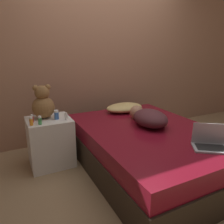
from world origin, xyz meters
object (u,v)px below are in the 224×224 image
at_px(person_lying, 148,117).
at_px(teddy_bear, 43,104).
at_px(laptop, 210,142).
at_px(bottle_green, 40,120).
at_px(bottle_orange, 31,121).
at_px(bottle_blue, 56,115).
at_px(pillow, 124,108).
at_px(bottle_red, 32,119).
at_px(bottle_white, 66,116).

distance_m(person_lying, teddy_bear, 1.25).
relative_size(person_lying, laptop, 1.73).
distance_m(bottle_green, bottle_orange, 0.09).
bearing_deg(teddy_bear, bottle_blue, -43.82).
bearing_deg(laptop, pillow, 129.41).
bearing_deg(pillow, person_lying, -93.11).
bearing_deg(bottle_red, bottle_orange, -103.66).
height_order(person_lying, bottle_red, person_lying).
relative_size(laptop, teddy_bear, 0.93).
distance_m(person_lying, bottle_orange, 1.32).
distance_m(laptop, teddy_bear, 1.83).
bearing_deg(pillow, bottle_blue, -170.04).
bearing_deg(bottle_white, bottle_blue, 142.19).
height_order(bottle_red, bottle_green, bottle_green).
distance_m(pillow, teddy_bear, 1.15).
height_order(bottle_blue, bottle_orange, bottle_blue).
xyz_separation_m(teddy_bear, bottle_red, (-0.15, -0.11, -0.13)).
relative_size(pillow, bottle_white, 6.52).
relative_size(bottle_red, bottle_orange, 0.95).
bearing_deg(person_lying, bottle_white, 158.81).
bearing_deg(bottle_white, teddy_bear, 138.65).
distance_m(bottle_red, bottle_blue, 0.27).
bearing_deg(person_lying, bottle_blue, 157.25).
relative_size(teddy_bear, bottle_orange, 4.22).
xyz_separation_m(bottle_red, bottle_blue, (0.27, -0.00, 0.01)).
height_order(pillow, bottle_orange, bottle_orange).
bearing_deg(bottle_white, bottle_red, 168.05).
relative_size(pillow, laptop, 1.48).
relative_size(person_lying, bottle_green, 6.83).
bearing_deg(bottle_orange, bottle_white, 2.65).
bearing_deg(bottle_green, person_lying, -16.74).
relative_size(teddy_bear, bottle_green, 4.23).
bearing_deg(bottle_blue, bottle_green, -154.27).
bearing_deg(bottle_red, laptop, -41.09).
height_order(pillow, person_lying, person_lying).
bearing_deg(person_lying, laptop, -76.94).
distance_m(teddy_bear, bottle_red, 0.22).
height_order(bottle_white, bottle_red, bottle_red).
distance_m(laptop, bottle_green, 1.73).
xyz_separation_m(bottle_blue, bottle_orange, (-0.29, -0.09, -0.01)).
distance_m(bottle_white, bottle_green, 0.30).
xyz_separation_m(teddy_bear, bottle_green, (-0.08, -0.21, -0.13)).
relative_size(laptop, bottle_red, 4.12).
xyz_separation_m(pillow, laptop, (0.11, -1.38, -0.01)).
xyz_separation_m(bottle_white, bottle_orange, (-0.38, -0.02, 0.00)).
height_order(laptop, bottle_green, laptop).
bearing_deg(bottle_green, laptop, -39.96).
bearing_deg(bottle_blue, person_lying, -24.84).
xyz_separation_m(bottle_red, bottle_orange, (-0.02, -0.09, 0.00)).
height_order(bottle_white, bottle_green, bottle_green).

